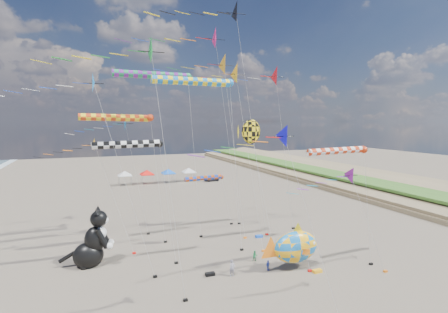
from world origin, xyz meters
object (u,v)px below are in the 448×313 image
(fish_inflatable, at_px, (295,247))
(parked_car, at_px, (212,179))
(child_green, at_px, (255,256))
(cat_inflatable, at_px, (91,236))
(child_blue, at_px, (268,265))
(person_adult, at_px, (232,268))

(fish_inflatable, relative_size, parked_car, 1.70)
(fish_inflatable, xyz_separation_m, child_green, (-2.76, 3.22, -1.72))
(child_green, relative_size, parked_car, 0.31)
(cat_inflatable, relative_size, child_blue, 6.04)
(cat_inflatable, bearing_deg, fish_inflatable, -14.06)
(cat_inflatable, distance_m, child_blue, 17.81)
(cat_inflatable, xyz_separation_m, fish_inflatable, (18.55, -8.18, -0.73))
(child_blue, bearing_deg, cat_inflatable, 129.47)
(person_adult, xyz_separation_m, child_green, (3.57, 2.40, -0.21))
(child_green, distance_m, child_blue, 2.44)
(fish_inflatable, distance_m, parked_car, 51.67)
(child_blue, height_order, parked_car, parked_car)
(child_green, bearing_deg, fish_inflatable, -40.54)
(fish_inflatable, distance_m, child_green, 4.57)
(person_adult, bearing_deg, child_green, 26.69)
(child_blue, relative_size, parked_car, 0.27)
(child_blue, bearing_deg, fish_inflatable, -42.93)
(fish_inflatable, bearing_deg, person_adult, 172.60)
(cat_inflatable, bearing_deg, person_adult, -21.30)
(fish_inflatable, height_order, person_adult, fish_inflatable)
(person_adult, relative_size, child_blue, 1.56)
(cat_inflatable, xyz_separation_m, child_green, (15.79, -4.96, -2.45))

